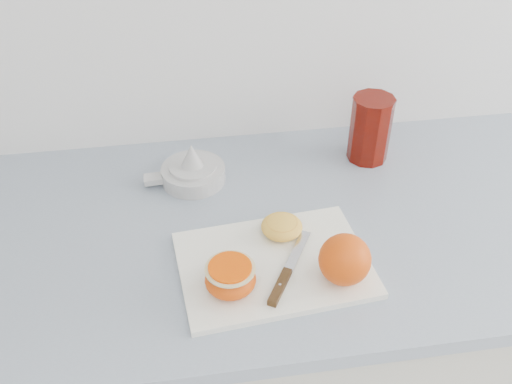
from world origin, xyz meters
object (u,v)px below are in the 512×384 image
cutting_board (274,264)px  red_tumbler (370,131)px  counter (281,359)px  half_orange (230,278)px  citrus_juicer (192,171)px

cutting_board → red_tumbler: red_tumbler is taller
counter → red_tumbler: red_tumbler is taller
cutting_board → red_tumbler: 0.40m
counter → cutting_board: size_ratio=7.28×
half_orange → red_tumbler: size_ratio=0.57×
citrus_juicer → counter: bearing=-40.2°
citrus_juicer → cutting_board: bearing=-65.7°
cutting_board → half_orange: size_ratio=3.86×
counter → half_orange: (-0.13, -0.17, 0.48)m
citrus_juicer → red_tumbler: size_ratio=1.15×
half_orange → citrus_juicer: size_ratio=0.50×
half_orange → red_tumbler: (0.34, 0.34, 0.03)m
counter → citrus_juicer: bearing=139.8°
cutting_board → red_tumbler: size_ratio=2.22×
half_orange → counter: bearing=53.4°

